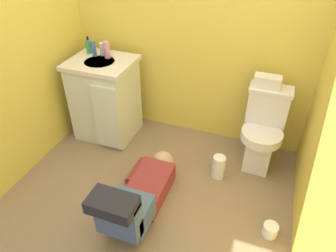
# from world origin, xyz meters

# --- Properties ---
(ground_plane) EXTENTS (2.80, 3.15, 0.04)m
(ground_plane) POSITION_xyz_m (0.00, 0.00, -0.02)
(ground_plane) COLOR #876C4C
(wall_back) EXTENTS (2.46, 0.08, 2.40)m
(wall_back) POSITION_xyz_m (0.00, 1.12, 1.20)
(wall_back) COLOR #E2C547
(wall_back) RESTS_ON ground_plane
(toilet) EXTENTS (0.36, 0.46, 0.75)m
(toilet) POSITION_xyz_m (0.79, 0.78, 0.37)
(toilet) COLOR silver
(toilet) RESTS_ON ground_plane
(vanity_cabinet) EXTENTS (0.60, 0.53, 0.82)m
(vanity_cabinet) POSITION_xyz_m (-0.74, 0.72, 0.42)
(vanity_cabinet) COLOR beige
(vanity_cabinet) RESTS_ON ground_plane
(faucet) EXTENTS (0.02, 0.02, 0.10)m
(faucet) POSITION_xyz_m (-0.75, 0.86, 0.87)
(faucet) COLOR silver
(faucet) RESTS_ON vanity_cabinet
(person_plumber) EXTENTS (0.39, 1.06, 0.52)m
(person_plumber) POSITION_xyz_m (-0.01, -0.13, 0.18)
(person_plumber) COLOR maroon
(person_plumber) RESTS_ON ground_plane
(tissue_box) EXTENTS (0.22, 0.11, 0.10)m
(tissue_box) POSITION_xyz_m (0.75, 0.87, 0.80)
(tissue_box) COLOR silver
(tissue_box) RESTS_ON toilet
(soap_dispenser) EXTENTS (0.06, 0.06, 0.17)m
(soap_dispenser) POSITION_xyz_m (-0.94, 0.84, 0.89)
(soap_dispenser) COLOR #398E57
(soap_dispenser) RESTS_ON vanity_cabinet
(bottle_blue) EXTENTS (0.04, 0.04, 0.14)m
(bottle_blue) POSITION_xyz_m (-0.85, 0.80, 0.89)
(bottle_blue) COLOR #4760B0
(bottle_blue) RESTS_ON vanity_cabinet
(bottle_white) EXTENTS (0.05, 0.05, 0.12)m
(bottle_white) POSITION_xyz_m (-0.79, 0.85, 0.88)
(bottle_white) COLOR silver
(bottle_white) RESTS_ON vanity_cabinet
(bottle_pink) EXTENTS (0.06, 0.06, 0.16)m
(bottle_pink) POSITION_xyz_m (-0.72, 0.81, 0.90)
(bottle_pink) COLOR pink
(bottle_pink) RESTS_ON vanity_cabinet
(paper_towel_roll) EXTENTS (0.11, 0.11, 0.22)m
(paper_towel_roll) POSITION_xyz_m (0.49, 0.46, 0.11)
(paper_towel_roll) COLOR white
(paper_towel_roll) RESTS_ON ground_plane
(toilet_paper_roll) EXTENTS (0.11, 0.11, 0.10)m
(toilet_paper_roll) POSITION_xyz_m (0.99, 0.00, 0.05)
(toilet_paper_roll) COLOR white
(toilet_paper_roll) RESTS_ON ground_plane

